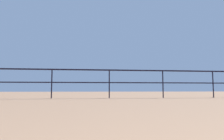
{
  "coord_description": "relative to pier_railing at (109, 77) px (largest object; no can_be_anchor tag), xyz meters",
  "views": [
    {
      "loc": [
        -0.9,
        1.07,
        0.32
      ],
      "look_at": [
        0.04,
        8.22,
        1.0
      ],
      "focal_mm": 33.08,
      "sensor_mm": 36.0,
      "label": 1
    }
  ],
  "objects": [
    {
      "name": "pier_railing",
      "position": [
        0.0,
        0.0,
        0.0
      ],
      "size": [
        25.1,
        0.05,
        1.07
      ],
      "color": "black",
      "rests_on": "ground_plane"
    }
  ]
}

